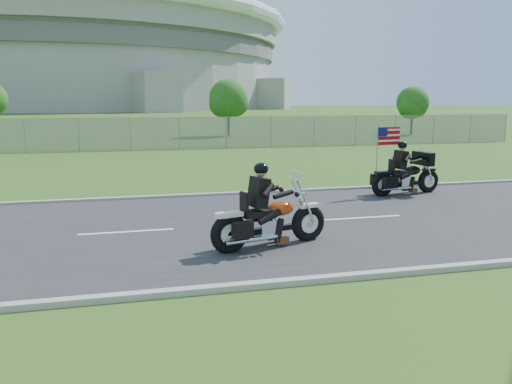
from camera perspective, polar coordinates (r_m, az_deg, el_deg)
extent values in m
plane|color=#254C17|center=(12.26, -5.18, -4.18)|extent=(420.00, 420.00, 0.00)
cube|color=#28282B|center=(12.25, -5.18, -4.09)|extent=(120.00, 8.00, 0.04)
cube|color=#9E9B93|center=(16.17, -7.31, -0.42)|extent=(120.00, 0.18, 0.12)
cube|color=#9E9B93|center=(8.45, -1.05, -10.71)|extent=(120.00, 0.18, 0.12)
cube|color=gray|center=(31.97, -19.61, 6.20)|extent=(60.00, 0.03, 2.00)
cylinder|color=#A3A099|center=(182.78, -19.80, 12.17)|extent=(130.00, 130.00, 20.00)
cylinder|color=#605E5B|center=(183.18, -19.94, 14.35)|extent=(132.00, 132.00, 4.00)
cylinder|color=#A3A099|center=(183.73, -20.06, 16.21)|extent=(134.00, 134.00, 6.00)
torus|color=white|center=(184.21, -20.15, 17.45)|extent=(140.40, 140.40, 4.40)
cylinder|color=#382316|center=(42.48, -3.17, 8.09)|extent=(0.22, 0.22, 2.52)
sphere|color=#1F5316|center=(42.44, -3.20, 10.64)|extent=(3.20, 3.20, 3.20)
sphere|color=#1F5316|center=(43.03, -2.46, 10.17)|extent=(2.40, 2.40, 2.40)
sphere|color=#1F5316|center=(41.95, -3.86, 10.02)|extent=(2.24, 2.24, 2.24)
cylinder|color=#382316|center=(46.31, 17.36, 7.67)|extent=(0.22, 0.22, 2.24)
sphere|color=#1F5316|center=(46.27, 17.48, 9.74)|extent=(2.80, 2.80, 2.80)
sphere|color=#1F5316|center=(46.92, 17.78, 9.34)|extent=(2.10, 2.10, 2.10)
sphere|color=#1F5316|center=(45.72, 17.14, 9.25)|extent=(1.96, 1.96, 1.96)
torus|color=black|center=(11.08, 5.97, -3.54)|extent=(0.86, 0.40, 0.83)
torus|color=black|center=(10.16, -3.06, -4.80)|extent=(0.86, 0.40, 0.83)
ellipsoid|color=#C23D0E|center=(10.62, 2.83, -1.87)|extent=(0.70, 0.51, 0.32)
cube|color=black|center=(10.34, 0.03, -2.45)|extent=(0.68, 0.48, 0.14)
cube|color=black|center=(10.28, 0.31, -0.03)|extent=(0.37, 0.50, 0.62)
sphere|color=black|center=(10.23, 0.59, 2.67)|extent=(0.37, 0.37, 0.30)
cube|color=silver|center=(10.75, 4.92, 1.20)|extent=(0.17, 0.51, 0.45)
torus|color=black|center=(17.67, 19.07, 1.20)|extent=(0.82, 0.32, 0.80)
torus|color=black|center=(16.51, 14.26, 0.83)|extent=(0.82, 0.32, 0.80)
ellipsoid|color=black|center=(17.17, 17.43, 2.36)|extent=(0.65, 0.44, 0.30)
cube|color=black|center=(16.82, 15.95, 2.13)|extent=(0.64, 0.41, 0.13)
cube|color=black|center=(16.80, 16.16, 3.56)|extent=(0.32, 0.47, 0.60)
sphere|color=black|center=(16.79, 16.39, 5.15)|extent=(0.34, 0.34, 0.29)
cube|color=black|center=(17.39, 18.55, 3.66)|extent=(0.37, 0.90, 0.43)
cube|color=#B70C11|center=(16.70, 14.95, 6.21)|extent=(0.86, 0.16, 0.56)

